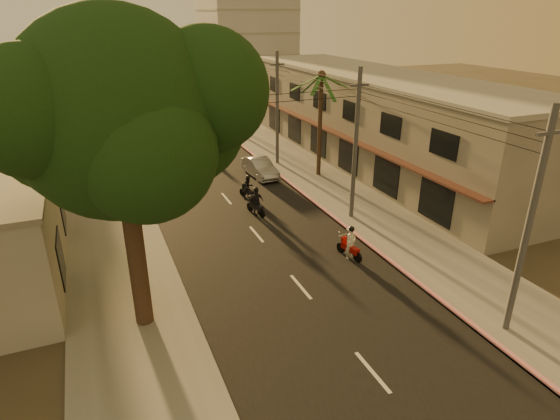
{
  "coord_description": "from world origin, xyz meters",
  "views": [
    {
      "loc": [
        -7.97,
        -14.69,
        11.71
      ],
      "look_at": [
        0.65,
        6.06,
        2.18
      ],
      "focal_mm": 30.0,
      "sensor_mm": 36.0,
      "label": 1
    }
  ],
  "objects_px": {
    "palm_tree": "(321,81)",
    "scooter_far_c": "(170,122)",
    "parked_car": "(260,167)",
    "broadleaf_tree": "(129,114)",
    "scooter_red": "(350,244)",
    "scooter_mid_b": "(256,202)",
    "scooter_far_a": "(197,142)",
    "scooter_mid_a": "(248,188)",
    "scooter_far_b": "(190,128)"
  },
  "relations": [
    {
      "from": "scooter_mid_a",
      "to": "scooter_far_a",
      "type": "xyz_separation_m",
      "value": [
        -0.44,
        13.08,
        0.01
      ]
    },
    {
      "from": "scooter_mid_a",
      "to": "scooter_mid_b",
      "type": "height_order",
      "value": "scooter_mid_b"
    },
    {
      "from": "scooter_mid_b",
      "to": "scooter_far_b",
      "type": "height_order",
      "value": "scooter_mid_b"
    },
    {
      "from": "palm_tree",
      "to": "scooter_far_b",
      "type": "bearing_deg",
      "value": 110.83
    },
    {
      "from": "scooter_far_a",
      "to": "scooter_far_c",
      "type": "xyz_separation_m",
      "value": [
        -0.67,
        9.55,
        0.02
      ]
    },
    {
      "from": "scooter_red",
      "to": "scooter_mid_b",
      "type": "height_order",
      "value": "scooter_mid_b"
    },
    {
      "from": "scooter_mid_a",
      "to": "parked_car",
      "type": "xyz_separation_m",
      "value": [
        2.32,
        4.04,
        -0.05
      ]
    },
    {
      "from": "scooter_far_a",
      "to": "parked_car",
      "type": "xyz_separation_m",
      "value": [
        2.76,
        -9.04,
        -0.06
      ]
    },
    {
      "from": "scooter_mid_a",
      "to": "scooter_far_c",
      "type": "relative_size",
      "value": 0.95
    },
    {
      "from": "scooter_mid_a",
      "to": "parked_car",
      "type": "distance_m",
      "value": 4.66
    },
    {
      "from": "scooter_mid_b",
      "to": "scooter_far_c",
      "type": "height_order",
      "value": "scooter_mid_b"
    },
    {
      "from": "scooter_red",
      "to": "scooter_mid_a",
      "type": "height_order",
      "value": "scooter_red"
    },
    {
      "from": "scooter_mid_a",
      "to": "parked_car",
      "type": "height_order",
      "value": "scooter_mid_a"
    },
    {
      "from": "scooter_far_a",
      "to": "scooter_far_c",
      "type": "distance_m",
      "value": 9.57
    },
    {
      "from": "scooter_mid_a",
      "to": "scooter_far_c",
      "type": "distance_m",
      "value": 22.65
    },
    {
      "from": "palm_tree",
      "to": "scooter_red",
      "type": "bearing_deg",
      "value": -109.88
    },
    {
      "from": "broadleaf_tree",
      "to": "scooter_red",
      "type": "bearing_deg",
      "value": 8.04
    },
    {
      "from": "scooter_mid_a",
      "to": "scooter_far_a",
      "type": "height_order",
      "value": "scooter_far_a"
    },
    {
      "from": "scooter_mid_a",
      "to": "scooter_far_b",
      "type": "height_order",
      "value": "scooter_mid_a"
    },
    {
      "from": "scooter_mid_b",
      "to": "parked_car",
      "type": "height_order",
      "value": "scooter_mid_b"
    },
    {
      "from": "scooter_red",
      "to": "scooter_far_c",
      "type": "height_order",
      "value": "scooter_red"
    },
    {
      "from": "scooter_far_a",
      "to": "scooter_far_c",
      "type": "height_order",
      "value": "scooter_far_c"
    },
    {
      "from": "scooter_far_b",
      "to": "scooter_far_c",
      "type": "bearing_deg",
      "value": 125.07
    },
    {
      "from": "scooter_mid_b",
      "to": "broadleaf_tree",
      "type": "bearing_deg",
      "value": -146.37
    },
    {
      "from": "scooter_red",
      "to": "scooter_mid_a",
      "type": "distance_m",
      "value": 10.16
    },
    {
      "from": "scooter_far_a",
      "to": "scooter_far_c",
      "type": "relative_size",
      "value": 1.0
    },
    {
      "from": "broadleaf_tree",
      "to": "palm_tree",
      "type": "xyz_separation_m",
      "value": [
        14.61,
        13.86,
        -1.33
      ]
    },
    {
      "from": "broadleaf_tree",
      "to": "scooter_mid_a",
      "type": "relative_size",
      "value": 7.28
    },
    {
      "from": "scooter_far_b",
      "to": "scooter_far_a",
      "type": "bearing_deg",
      "value": -82.03
    },
    {
      "from": "broadleaf_tree",
      "to": "scooter_far_c",
      "type": "bearing_deg",
      "value": 78.47
    },
    {
      "from": "scooter_far_b",
      "to": "scooter_far_c",
      "type": "height_order",
      "value": "scooter_far_c"
    },
    {
      "from": "scooter_far_c",
      "to": "broadleaf_tree",
      "type": "bearing_deg",
      "value": -115.97
    },
    {
      "from": "scooter_mid_b",
      "to": "scooter_far_a",
      "type": "relative_size",
      "value": 1.06
    },
    {
      "from": "broadleaf_tree",
      "to": "scooter_mid_a",
      "type": "xyz_separation_m",
      "value": [
        8.04,
        11.37,
        -7.71
      ]
    },
    {
      "from": "broadleaf_tree",
      "to": "palm_tree",
      "type": "relative_size",
      "value": 1.48
    },
    {
      "from": "broadleaf_tree",
      "to": "scooter_far_a",
      "type": "height_order",
      "value": "broadleaf_tree"
    },
    {
      "from": "parked_car",
      "to": "scooter_far_c",
      "type": "xyz_separation_m",
      "value": [
        -3.43,
        18.59,
        0.08
      ]
    },
    {
      "from": "broadleaf_tree",
      "to": "scooter_far_b",
      "type": "relative_size",
      "value": 7.45
    },
    {
      "from": "palm_tree",
      "to": "parked_car",
      "type": "relative_size",
      "value": 1.86
    },
    {
      "from": "scooter_mid_b",
      "to": "scooter_far_c",
      "type": "relative_size",
      "value": 1.06
    },
    {
      "from": "scooter_red",
      "to": "parked_car",
      "type": "xyz_separation_m",
      "value": [
        0.25,
        13.98,
        -0.09
      ]
    },
    {
      "from": "scooter_red",
      "to": "scooter_far_c",
      "type": "bearing_deg",
      "value": 83.55
    },
    {
      "from": "scooter_far_b",
      "to": "scooter_mid_a",
      "type": "bearing_deg",
      "value": -76.54
    },
    {
      "from": "palm_tree",
      "to": "scooter_far_c",
      "type": "height_order",
      "value": "palm_tree"
    },
    {
      "from": "scooter_far_a",
      "to": "scooter_mid_a",
      "type": "bearing_deg",
      "value": -93.46
    },
    {
      "from": "parked_car",
      "to": "palm_tree",
      "type": "bearing_deg",
      "value": -23.68
    },
    {
      "from": "parked_car",
      "to": "scooter_far_c",
      "type": "relative_size",
      "value": 2.52
    },
    {
      "from": "scooter_far_c",
      "to": "palm_tree",
      "type": "bearing_deg",
      "value": -83.58
    },
    {
      "from": "scooter_far_b",
      "to": "parked_car",
      "type": "bearing_deg",
      "value": -67.97
    },
    {
      "from": "palm_tree",
      "to": "scooter_mid_a",
      "type": "xyz_separation_m",
      "value": [
        -6.57,
        -2.48,
        -6.39
      ]
    }
  ]
}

